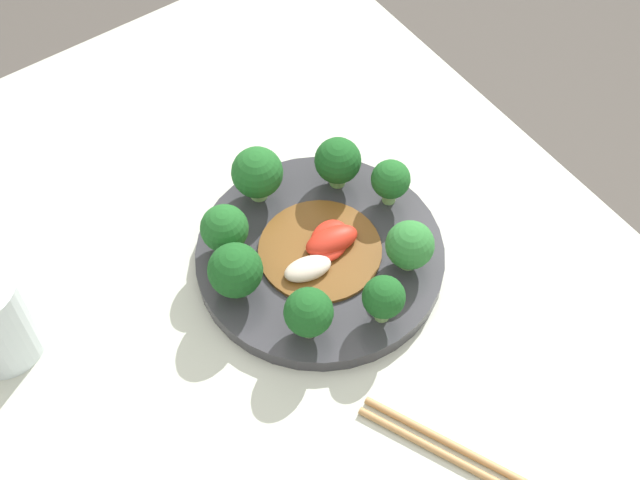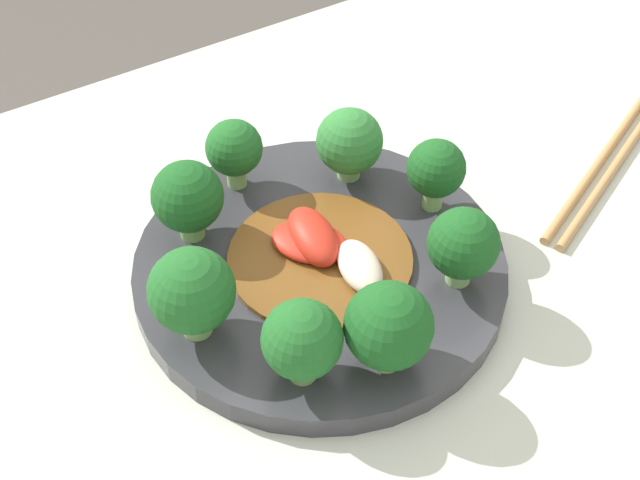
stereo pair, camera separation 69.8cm
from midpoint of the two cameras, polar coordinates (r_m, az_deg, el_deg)
plate at (r=0.69m, az=-23.59°, el=-21.93°), size 0.25×0.25×0.02m
broccoli_southwest at (r=0.63m, az=-28.50°, el=-27.89°), size 0.05×0.05×0.06m
broccoli_north at (r=0.71m, az=-27.47°, el=-14.13°), size 0.04×0.04×0.05m
broccoli_west at (r=0.67m, az=-33.02°, el=-23.73°), size 0.05×0.05×0.06m
broccoli_east at (r=0.64m, az=-16.51°, el=-17.00°), size 0.04×0.04×0.06m
broccoli_south at (r=0.61m, az=-23.47°, el=-27.98°), size 0.05×0.05×0.06m
broccoli_northwest at (r=0.70m, az=-31.06°, el=-17.40°), size 0.05×0.05×0.06m
broccoli_northeast at (r=0.68m, az=-20.84°, el=-14.21°), size 0.05×0.05×0.06m
broccoli_southeast at (r=0.62m, az=-16.86°, el=-22.92°), size 0.05×0.05×0.06m
stirfry_center at (r=0.68m, az=-23.83°, el=-21.24°), size 0.13×0.13×0.02m
chopsticks at (r=0.70m, az=-2.32°, el=-14.34°), size 0.22×0.11×0.01m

